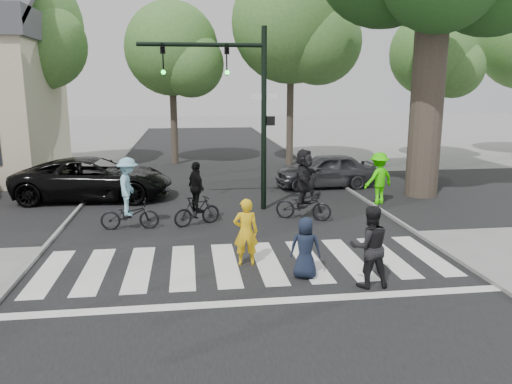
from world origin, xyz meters
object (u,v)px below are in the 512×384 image
traffic_signal (238,93)px  cyclist_mid (197,200)px  pedestrian_woman (246,232)px  cyclist_right (304,189)px  car_grey (325,170)px  car_suv (94,179)px  pedestrian_adult (369,247)px  cyclist_left (129,199)px  pedestrian_child (305,248)px

traffic_signal → cyclist_mid: bearing=-130.0°
traffic_signal → pedestrian_woman: 6.13m
cyclist_right → car_grey: bearing=67.1°
pedestrian_woman → car_suv: (-4.74, 7.63, -0.02)m
car_suv → car_grey: bearing=-79.7°
pedestrian_woman → pedestrian_adult: size_ratio=0.91×
traffic_signal → pedestrian_adult: (2.01, -6.91, -3.02)m
pedestrian_woman → car_suv: pedestrian_woman is taller
cyclist_left → cyclist_mid: bearing=4.5°
cyclist_left → pedestrian_woman: bearing=-48.3°
pedestrian_woman → cyclist_left: bearing=-45.6°
pedestrian_woman → car_suv: size_ratio=0.28×
car_grey → cyclist_right: bearing=-25.7°
car_suv → pedestrian_child: bearing=-141.5°
cyclist_left → pedestrian_adult: bearing=-42.9°
cyclist_right → car_grey: cyclist_right is taller
pedestrian_child → cyclist_left: size_ratio=0.64×
car_grey → cyclist_left: bearing=-57.2°
pedestrian_child → cyclist_right: size_ratio=0.61×
pedestrian_child → cyclist_right: (1.07, 4.74, 0.31)m
pedestrian_woman → car_grey: (4.33, 8.65, -0.10)m
traffic_signal → pedestrian_woman: bearing=-94.1°
cyclist_right → cyclist_left: bearing=-176.1°
cyclist_mid → car_suv: cyclist_mid is taller
cyclist_mid → pedestrian_adult: bearing=-56.3°
pedestrian_child → traffic_signal: bearing=-66.9°
pedestrian_child → car_suv: size_ratio=0.24×
cyclist_mid → cyclist_right: 3.34m
pedestrian_adult → pedestrian_child: bearing=-27.4°
traffic_signal → cyclist_left: size_ratio=2.81×
pedestrian_woman → car_grey: pedestrian_woman is taller
cyclist_right → traffic_signal: bearing=141.1°
traffic_signal → cyclist_mid: traffic_signal is taller
pedestrian_adult → cyclist_right: bearing=-87.4°
cyclist_left → car_grey: size_ratio=0.52×
pedestrian_child → cyclist_right: cyclist_right is taller
pedestrian_adult → car_grey: 10.47m
cyclist_right → cyclist_mid: bearing=-176.4°
pedestrian_woman → pedestrian_child: size_ratio=1.16×
pedestrian_adult → pedestrian_woman: bearing=-33.3°
pedestrian_woman → cyclist_left: size_ratio=0.75×
cyclist_left → cyclist_mid: 1.97m
traffic_signal → cyclist_left: traffic_signal is taller
cyclist_left → traffic_signal: bearing=28.8°
traffic_signal → car_suv: size_ratio=1.07×
cyclist_mid → car_grey: size_ratio=0.47×
pedestrian_woman → car_grey: 9.67m
cyclist_left → car_suv: cyclist_left is taller
car_grey → traffic_signal: bearing=-52.2°
pedestrian_woman → pedestrian_adult: (2.39, -1.64, 0.08)m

